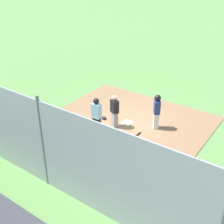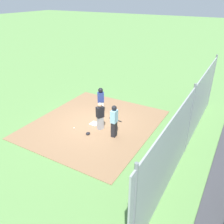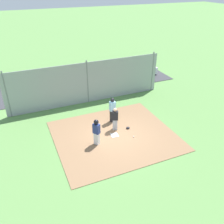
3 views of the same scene
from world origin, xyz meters
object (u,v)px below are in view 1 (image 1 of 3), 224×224
object	(u,v)px
catcher	(115,111)
catcher_mask	(104,118)
home_plate	(127,123)
runner	(157,110)
baseball	(118,111)
baseball_bat	(135,136)
umpire	(97,116)

from	to	relation	value
catcher	catcher_mask	bearing A→B (deg)	97.64
home_plate	catcher_mask	bearing A→B (deg)	-162.93
home_plate	runner	xyz separation A→B (m)	(1.30, 0.37, 0.93)
catcher_mask	baseball	bearing A→B (deg)	83.54
catcher	baseball	xyz separation A→B (m)	(-0.69, 1.26, -0.77)
catcher_mask	baseball_bat	bearing A→B (deg)	-13.41
home_plate	baseball_bat	distance (m)	1.26
catcher	baseball	bearing A→B (deg)	54.42
catcher	baseball	world-z (taller)	catcher
catcher	umpire	distance (m)	1.02
baseball	home_plate	bearing A→B (deg)	-33.65
home_plate	umpire	bearing A→B (deg)	-109.09
baseball_bat	baseball	world-z (taller)	baseball
runner	catcher_mask	size ratio (longest dim) A/B	6.85
baseball	catcher_mask	bearing A→B (deg)	-96.46
umpire	catcher_mask	world-z (taller)	umpire
catcher_mask	home_plate	bearing A→B (deg)	17.07
catcher	baseball_bat	world-z (taller)	catcher
catcher_mask	umpire	bearing A→B (deg)	-66.16
home_plate	catcher	world-z (taller)	catcher
baseball_bat	home_plate	bearing A→B (deg)	-127.59
runner	baseball_bat	size ratio (longest dim) A/B	2.00
umpire	baseball_bat	distance (m)	1.90
runner	home_plate	bearing A→B (deg)	-18.88
home_plate	runner	size ratio (longest dim) A/B	0.27
home_plate	catcher	bearing A→B (deg)	-116.77
catcher	catcher_mask	world-z (taller)	catcher
home_plate	catcher_mask	world-z (taller)	catcher_mask
umpire	baseball_bat	size ratio (longest dim) A/B	2.11
catcher	home_plate	bearing A→B (deg)	-0.91
catcher	umpire	bearing A→B (deg)	-168.13
umpire	baseball	xyz separation A→B (m)	(-0.44, 2.25, -0.88)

